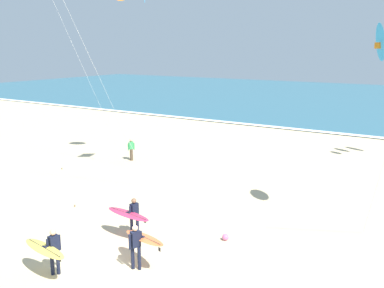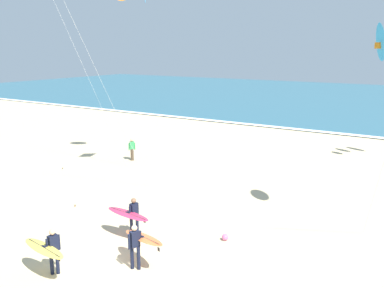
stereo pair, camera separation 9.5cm
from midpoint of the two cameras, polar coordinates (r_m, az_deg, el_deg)
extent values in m
plane|color=#D1BA8E|center=(16.03, -9.22, -16.64)|extent=(160.00, 160.00, 0.00)
cube|color=#2D6075|center=(70.68, 24.56, 5.35)|extent=(160.00, 60.00, 0.08)
cube|color=white|center=(41.74, 18.69, 1.45)|extent=(160.00, 0.95, 0.01)
cylinder|color=black|center=(15.92, -7.95, -15.00)|extent=(0.13, 0.13, 0.88)
cylinder|color=black|center=(15.85, -7.08, -15.11)|extent=(0.13, 0.13, 0.88)
cube|color=black|center=(15.56, -7.60, -12.64)|extent=(0.30, 0.39, 0.60)
cube|color=white|center=(15.62, -7.81, -12.37)|extent=(0.08, 0.19, 0.32)
sphere|color=tan|center=(15.38, -7.64, -11.23)|extent=(0.21, 0.21, 0.21)
cylinder|color=black|center=(15.47, -8.34, -12.98)|extent=(0.09, 0.09, 0.56)
cylinder|color=black|center=(15.62, -6.87, -12.07)|extent=(0.09, 0.09, 0.26)
cylinder|color=black|center=(15.76, -6.69, -12.34)|extent=(0.26, 0.16, 0.14)
ellipsoid|color=orange|center=(15.75, -6.44, -12.51)|extent=(2.40, 1.29, 0.31)
cube|color=#333333|center=(15.73, -6.45, -12.39)|extent=(1.95, 0.69, 0.22)
cube|color=#262628|center=(15.04, -4.36, -14.06)|extent=(0.12, 0.05, 0.14)
cylinder|color=black|center=(16.21, -18.34, -15.04)|extent=(0.13, 0.13, 0.88)
cylinder|color=black|center=(16.19, -17.61, -15.03)|extent=(0.13, 0.13, 0.88)
cube|color=black|center=(15.87, -18.16, -12.66)|extent=(0.25, 0.37, 0.60)
cube|color=yellow|center=(15.94, -18.37, -12.41)|extent=(0.04, 0.20, 0.32)
sphere|color=tan|center=(15.70, -18.27, -11.28)|extent=(0.21, 0.21, 0.21)
cylinder|color=black|center=(15.72, -18.92, -12.53)|extent=(0.09, 0.09, 0.26)
cylinder|color=black|center=(15.79, -19.29, -12.97)|extent=(0.26, 0.12, 0.14)
cylinder|color=black|center=(15.99, -17.43, -12.57)|extent=(0.09, 0.09, 0.56)
ellipsoid|color=#EFD14C|center=(15.74, -19.29, -13.22)|extent=(2.31, 0.91, 0.09)
cube|color=#333333|center=(15.72, -19.30, -13.09)|extent=(1.96, 0.32, 0.02)
cube|color=#262628|center=(15.03, -17.41, -14.66)|extent=(0.12, 0.03, 0.14)
cylinder|color=black|center=(18.41, -8.06, -11.00)|extent=(0.13, 0.13, 0.88)
cylinder|color=black|center=(18.40, -7.29, -11.00)|extent=(0.13, 0.13, 0.88)
cube|color=black|center=(18.12, -7.74, -8.86)|extent=(0.23, 0.35, 0.60)
cube|color=red|center=(18.17, -7.99, -8.66)|extent=(0.03, 0.20, 0.32)
sphere|color=brown|center=(17.97, -7.78, -7.61)|extent=(0.21, 0.21, 0.21)
cylinder|color=black|center=(17.93, -8.27, -8.74)|extent=(0.09, 0.09, 0.26)
cylinder|color=black|center=(17.96, -8.60, -9.16)|extent=(0.26, 0.10, 0.14)
cylinder|color=black|center=(18.29, -7.23, -8.77)|extent=(0.09, 0.09, 0.56)
ellipsoid|color=#D83359|center=(17.91, -8.55, -9.36)|extent=(2.30, 0.78, 0.13)
cube|color=#333333|center=(17.89, -8.56, -9.25)|extent=(1.98, 0.18, 0.06)
cube|color=#262628|center=(17.32, -6.30, -10.34)|extent=(0.12, 0.02, 0.14)
cylinder|color=silver|center=(22.28, -10.83, 5.68)|extent=(1.20, 4.62, 10.11)
cylinder|color=brown|center=(22.34, -15.46, -8.06)|extent=(0.06, 0.06, 0.10)
cone|color=#2D99DB|center=(18.48, 24.52, 12.50)|extent=(0.88, 1.52, 1.50)
cube|color=orange|center=(18.48, 24.48, 12.07)|extent=(0.51, 0.22, 0.24)
cylinder|color=silver|center=(28.14, -13.47, 8.00)|extent=(3.09, 2.94, 11.07)
cylinder|color=brown|center=(29.27, -17.05, -3.18)|extent=(0.06, 0.06, 0.10)
cylinder|color=#4C3D2D|center=(30.36, -8.03, -1.44)|extent=(0.22, 0.22, 0.84)
cube|color=#339351|center=(30.20, -8.07, -0.17)|extent=(0.33, 0.36, 0.54)
sphere|color=tan|center=(30.12, -8.09, 0.53)|extent=(0.20, 0.20, 0.20)
cylinder|color=#339351|center=(30.17, -8.45, -0.39)|extent=(0.08, 0.08, 0.50)
cylinder|color=#339351|center=(30.27, -7.68, -0.32)|extent=(0.08, 0.08, 0.50)
sphere|color=pink|center=(18.04, 4.67, -12.48)|extent=(0.28, 0.28, 0.28)
camera|label=1|loc=(0.05, -89.86, 0.03)|focal=39.33mm
camera|label=2|loc=(0.05, 90.14, -0.03)|focal=39.33mm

